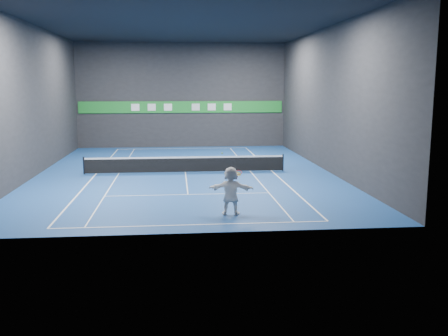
{
  "coord_description": "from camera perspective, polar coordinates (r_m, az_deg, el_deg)",
  "views": [
    {
      "loc": [
        -0.55,
        -30.83,
        5.43
      ],
      "look_at": [
        1.71,
        -7.48,
        1.5
      ],
      "focal_mm": 40.0,
      "sensor_mm": 36.0,
      "label": 1
    }
  ],
  "objects": [
    {
      "name": "baseline_near",
      "position": [
        19.71,
        -3.74,
        -6.5
      ],
      "size": [
        10.98,
        0.08,
        0.01
      ],
      "primitive_type": "cube",
      "color": "white",
      "rests_on": "ground"
    },
    {
      "name": "tennis_ball",
      "position": [
        20.7,
        -0.22,
        1.71
      ],
      "size": [
        0.07,
        0.07,
        0.07
      ],
      "primitive_type": "sphere",
      "color": "#B7D323",
      "rests_on": "player"
    },
    {
      "name": "sideline_singles_left",
      "position": [
        31.51,
        -11.93,
        -0.62
      ],
      "size": [
        0.06,
        23.78,
        0.01
      ],
      "primitive_type": "cube",
      "color": "white",
      "rests_on": "ground"
    },
    {
      "name": "ground",
      "position": [
        31.31,
        -4.44,
        -0.51
      ],
      "size": [
        26.0,
        26.0,
        0.0
      ],
      "primitive_type": "plane",
      "color": "navy",
      "rests_on": "ground"
    },
    {
      "name": "wall_front",
      "position": [
        17.86,
        -3.78,
        6.5
      ],
      "size": [
        18.0,
        0.1,
        9.0
      ],
      "primitive_type": "cube",
      "color": "#252527",
      "rests_on": "ground"
    },
    {
      "name": "baseline_far",
      "position": [
        43.07,
        -4.75,
        2.24
      ],
      "size": [
        10.98,
        0.08,
        0.01
      ],
      "primitive_type": "cube",
      "color": "white",
      "rests_on": "ground"
    },
    {
      "name": "sponsor_banner",
      "position": [
        43.81,
        -4.84,
        6.95
      ],
      "size": [
        17.64,
        0.11,
        1.0
      ],
      "color": "#1D862C",
      "rests_on": "wall_back"
    },
    {
      "name": "wall_back",
      "position": [
        43.84,
        -4.86,
        8.26
      ],
      "size": [
        18.0,
        0.1,
        9.0
      ],
      "primitive_type": "cube",
      "color": "#252527",
      "rests_on": "ground"
    },
    {
      "name": "sideline_singles_right",
      "position": [
        31.65,
        3.02,
        -0.38
      ],
      "size": [
        0.06,
        23.78,
        0.01
      ],
      "primitive_type": "cube",
      "color": "white",
      "rests_on": "ground"
    },
    {
      "name": "wall_left",
      "position": [
        31.98,
        -21.02,
        7.22
      ],
      "size": [
        0.1,
        26.0,
        9.0
      ],
      "primitive_type": "cube",
      "color": "#252527",
      "rests_on": "ground"
    },
    {
      "name": "player",
      "position": [
        20.97,
        0.78,
        -2.61
      ],
      "size": [
        1.99,
        0.94,
        2.06
      ],
      "primitive_type": "imported",
      "rotation": [
        0.0,
        0.0,
        2.96
      ],
      "color": "white",
      "rests_on": "ground"
    },
    {
      "name": "sideline_doubles_left",
      "position": [
        31.69,
        -14.41,
        -0.65
      ],
      "size": [
        0.08,
        23.78,
        0.01
      ],
      "primitive_type": "cube",
      "color": "white",
      "rests_on": "ground"
    },
    {
      "name": "center_service_line",
      "position": [
        31.31,
        -4.44,
        -0.5
      ],
      "size": [
        0.06,
        12.8,
        0.01
      ],
      "primitive_type": "cube",
      "color": "white",
      "rests_on": "ground"
    },
    {
      "name": "sideline_doubles_right",
      "position": [
        31.88,
        5.48,
        -0.33
      ],
      "size": [
        0.08,
        23.78,
        0.01
      ],
      "primitive_type": "cube",
      "color": "white",
      "rests_on": "ground"
    },
    {
      "name": "service_line_near",
      "position": [
        25.03,
        -4.14,
        -3.04
      ],
      "size": [
        8.23,
        0.06,
        0.01
      ],
      "primitive_type": "cube",
      "color": "white",
      "rests_on": "ground"
    },
    {
      "name": "tennis_racket",
      "position": [
        20.92,
        1.62,
        -0.71
      ],
      "size": [
        0.39,
        0.34,
        0.7
      ],
      "color": "#B31317",
      "rests_on": "player"
    },
    {
      "name": "tennis_net",
      "position": [
        31.22,
        -4.45,
        0.47
      ],
      "size": [
        12.5,
        0.1,
        1.07
      ],
      "color": "black",
      "rests_on": "ground"
    },
    {
      "name": "service_line_far",
      "position": [
        37.63,
        -4.63,
        1.19
      ],
      "size": [
        8.23,
        0.06,
        0.01
      ],
      "primitive_type": "cube",
      "color": "white",
      "rests_on": "ground"
    },
    {
      "name": "wall_right",
      "position": [
        32.29,
        11.79,
        7.66
      ],
      "size": [
        0.1,
        26.0,
        9.0
      ],
      "primitive_type": "cube",
      "color": "#252527",
      "rests_on": "ground"
    },
    {
      "name": "ceiling",
      "position": [
        31.04,
        -4.66,
        16.08
      ],
      "size": [
        26.0,
        26.0,
        0.0
      ],
      "primitive_type": "plane",
      "color": "black",
      "rests_on": "ground"
    }
  ]
}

